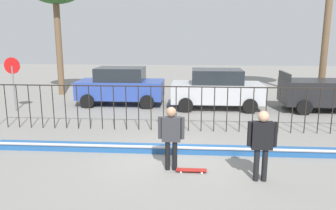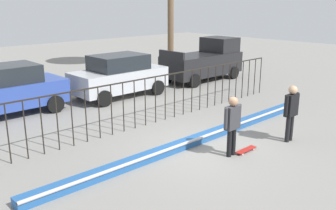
{
  "view_description": "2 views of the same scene",
  "coord_description": "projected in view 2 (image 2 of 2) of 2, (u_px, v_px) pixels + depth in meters",
  "views": [
    {
      "loc": [
        0.57,
        -9.04,
        3.52
      ],
      "look_at": [
        -0.24,
        2.15,
        1.13
      ],
      "focal_mm": 35.5,
      "sensor_mm": 36.0,
      "label": 1
    },
    {
      "loc": [
        -7.84,
        -6.64,
        4.19
      ],
      "look_at": [
        -0.23,
        1.51,
        1.06
      ],
      "focal_mm": 39.7,
      "sensor_mm": 36.0,
      "label": 2
    }
  ],
  "objects": [
    {
      "name": "camera_operator",
      "position": [
        291.0,
        108.0,
        11.25
      ],
      "size": [
        0.71,
        0.27,
        1.76
      ],
      "rotation": [
        0.0,
        0.0,
        3.04
      ],
      "color": "black",
      "rests_on": "ground"
    },
    {
      "name": "perimeter_fence",
      "position": [
        145.0,
        96.0,
        12.71
      ],
      "size": [
        14.04,
        0.04,
        1.68
      ],
      "color": "black",
      "rests_on": "ground"
    },
    {
      "name": "parked_car_silver",
      "position": [
        119.0,
        75.0,
        16.67
      ],
      "size": [
        4.3,
        2.12,
        1.9
      ],
      "rotation": [
        0.0,
        0.0,
        0.08
      ],
      "color": "#B7BABF",
      "rests_on": "ground"
    },
    {
      "name": "bowl_coping_ledge",
      "position": [
        196.0,
        140.0,
        11.29
      ],
      "size": [
        11.0,
        0.41,
        0.27
      ],
      "color": "#235699",
      "rests_on": "ground"
    },
    {
      "name": "ground_plane",
      "position": [
        208.0,
        148.0,
        10.95
      ],
      "size": [
        60.0,
        60.0,
        0.0
      ],
      "primitive_type": "plane",
      "color": "gray"
    },
    {
      "name": "skateboarder",
      "position": [
        232.0,
        121.0,
        10.16
      ],
      "size": [
        0.69,
        0.26,
        1.7
      ],
      "rotation": [
        0.0,
        0.0,
        -0.48
      ],
      "color": "black",
      "rests_on": "ground"
    },
    {
      "name": "pickup_truck",
      "position": [
        205.0,
        61.0,
        20.28
      ],
      "size": [
        4.7,
        2.12,
        2.24
      ],
      "rotation": [
        0.0,
        0.0,
        -0.05
      ],
      "color": "black",
      "rests_on": "ground"
    },
    {
      "name": "parked_car_blue",
      "position": [
        6.0,
        90.0,
        13.93
      ],
      "size": [
        4.3,
        2.12,
        1.9
      ],
      "rotation": [
        0.0,
        0.0,
        -0.04
      ],
      "color": "#2D479E",
      "rests_on": "ground"
    },
    {
      "name": "skateboard",
      "position": [
        246.0,
        150.0,
        10.69
      ],
      "size": [
        0.8,
        0.2,
        0.07
      ],
      "rotation": [
        0.0,
        0.0,
        -0.22
      ],
      "color": "#A51E19",
      "rests_on": "ground"
    }
  ]
}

